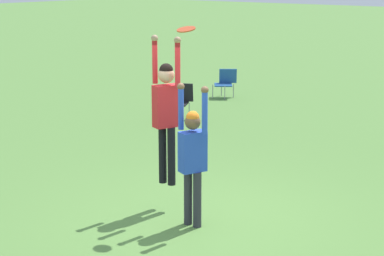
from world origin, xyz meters
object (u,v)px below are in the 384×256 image
Objects in this scene: frisbee at (186,29)px; camping_chair_0 at (225,81)px; person_defending at (193,153)px; camping_chair_2 at (180,99)px; person_jumping at (166,106)px.

frisbee reaches higher than camping_chair_0.
person_defending is 2.29× the size of camping_chair_2.
person_defending is at bearing 85.37° from camping_chair_0.
camping_chair_2 is at bearing 130.33° from frisbee.
person_defending reaches higher than camping_chair_0.
person_jumping reaches higher than camping_chair_2.
camping_chair_2 is at bearing 59.60° from person_jumping.
camping_chair_2 is (-3.74, 4.85, -1.09)m from person_jumping.
frisbee is 6.90m from camping_chair_2.
frisbee reaches higher than person_defending.
camping_chair_0 is (-4.55, 7.91, -1.13)m from person_jumping.
person_jumping is at bearing -90.00° from person_defending.
camping_chair_2 is (-4.47, 5.14, -0.56)m from person_defending.
camping_chair_0 is at bearing -103.17° from camping_chair_2.
camping_chair_2 is at bearing 67.38° from camping_chair_0.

